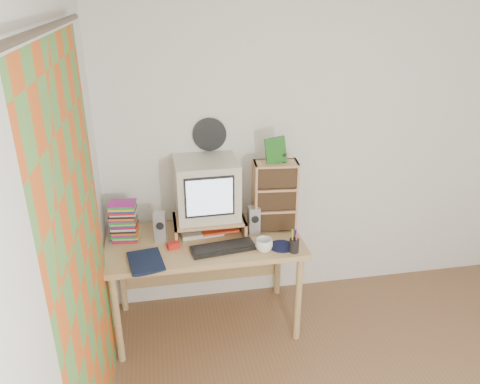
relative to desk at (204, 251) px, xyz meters
name	(u,v)px	position (x,y,z in m)	size (l,w,h in m)	color
back_wall	(327,150)	(1.03, 0.31, 0.63)	(3.50, 3.50, 0.00)	white
left_wall	(56,316)	(-0.72, -1.44, 0.63)	(3.50, 3.50, 0.00)	white
curtain	(85,269)	(-0.68, -0.96, 0.53)	(2.20, 2.20, 0.00)	#D65A1E
wall_disc	(210,135)	(0.10, 0.29, 0.81)	(0.25, 0.25, 0.02)	black
desk	(204,251)	(0.00, 0.00, 0.00)	(1.40, 0.70, 0.75)	tan
monitor_riser	(209,221)	(0.05, 0.04, 0.23)	(0.52, 0.30, 0.12)	tan
crt_monitor	(207,189)	(0.05, 0.09, 0.47)	(0.45, 0.45, 0.43)	beige
speaker_left	(160,227)	(-0.31, -0.03, 0.24)	(0.08, 0.08, 0.22)	#AEAEB3
speaker_right	(254,221)	(0.37, -0.04, 0.24)	(0.08, 0.08, 0.22)	#AEAEB3
keyboard	(223,248)	(0.11, -0.23, 0.15)	(0.44, 0.15, 0.03)	black
dvd_stack	(124,224)	(-0.56, 0.03, 0.26)	(0.18, 0.13, 0.26)	brown
cd_rack	(275,196)	(0.54, 0.01, 0.40)	(0.32, 0.17, 0.53)	tan
mug	(264,245)	(0.39, -0.30, 0.18)	(0.12, 0.12, 0.09)	white
diary	(129,263)	(-0.52, -0.33, 0.16)	(0.26, 0.20, 0.05)	#0E1734
mousepad	(282,246)	(0.53, -0.26, 0.14)	(0.18, 0.18, 0.00)	black
pen_cup	(294,243)	(0.59, -0.35, 0.20)	(0.07, 0.07, 0.14)	black
papers	(207,229)	(0.04, 0.06, 0.15)	(0.30, 0.22, 0.04)	silver
red_box	(173,245)	(-0.23, -0.14, 0.16)	(0.08, 0.05, 0.04)	red
game_box	(276,150)	(0.53, 0.00, 0.76)	(0.14, 0.03, 0.19)	#1D621C
webcam	(283,157)	(0.59, 0.01, 0.71)	(0.05, 0.05, 0.08)	black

